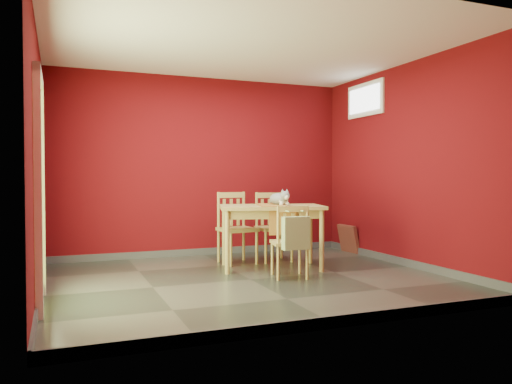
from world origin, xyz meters
name	(u,v)px	position (x,y,z in m)	size (l,w,h in m)	color
ground	(250,279)	(0.00, 0.00, 0.00)	(4.50, 4.50, 0.00)	#2D342D
room_shell	(250,275)	(0.00, 0.00, 0.05)	(4.50, 4.50, 4.50)	#56080D
doorway	(38,184)	(-2.23, -0.40, 1.12)	(0.06, 1.01, 2.13)	#B7D838
window	(365,100)	(2.23, 1.00, 2.35)	(0.05, 0.90, 0.50)	white
outlet_plate	(298,231)	(1.60, 1.99, 0.30)	(0.08, 0.01, 0.12)	silver
dining_table	(271,213)	(0.51, 0.56, 0.72)	(1.47, 1.08, 0.82)	#A8934E
table_runner	(275,210)	(0.51, 0.44, 0.77)	(0.51, 0.78, 0.36)	olive
chair_far_left	(236,227)	(0.22, 1.14, 0.50)	(0.51, 0.51, 0.98)	#A8934E
chair_far_right	(273,226)	(0.78, 1.14, 0.49)	(0.47, 0.47, 0.97)	#A8934E
chair_near	(290,241)	(0.47, -0.08, 0.44)	(0.48, 0.48, 0.86)	#A8934E
tote_bag	(296,233)	(0.44, -0.29, 0.55)	(0.32, 0.19, 0.44)	#8DA86C
cat	(279,197)	(0.63, 0.59, 0.93)	(0.23, 0.44, 0.22)	slate
picture_frame	(348,239)	(2.19, 1.38, 0.22)	(0.17, 0.44, 0.44)	brown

